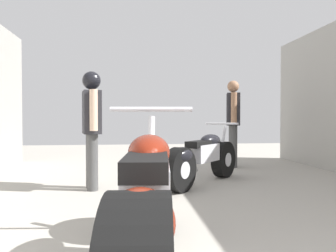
# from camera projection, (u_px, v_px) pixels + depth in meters

# --- Properties ---
(ground_plane) EXTENTS (17.53, 17.53, 0.00)m
(ground_plane) POSITION_uv_depth(u_px,v_px,m) (186.00, 204.00, 3.74)
(ground_plane) COLOR #A8A399
(motorcycle_maroon_cruiser) EXTENTS (0.68, 2.30, 1.07)m
(motorcycle_maroon_cruiser) POSITION_uv_depth(u_px,v_px,m) (147.00, 207.00, 1.97)
(motorcycle_maroon_cruiser) COLOR black
(motorcycle_maroon_cruiser) RESTS_ON ground_plane
(motorcycle_black_naked) EXTENTS (1.41, 1.57, 0.91)m
(motorcycle_black_naked) POSITION_uv_depth(u_px,v_px,m) (203.00, 158.00, 4.86)
(motorcycle_black_naked) COLOR black
(motorcycle_black_naked) RESTS_ON ground_plane
(mechanic_in_blue) EXTENTS (0.36, 0.70, 1.74)m
(mechanic_in_blue) POSITION_uv_depth(u_px,v_px,m) (233.00, 118.00, 6.60)
(mechanic_in_blue) COLOR #4C4C4C
(mechanic_in_blue) RESTS_ON ground_plane
(mechanic_with_helmet) EXTENTS (0.31, 0.64, 1.62)m
(mechanic_with_helmet) POSITION_uv_depth(u_px,v_px,m) (92.00, 119.00, 4.51)
(mechanic_with_helmet) COLOR #4C4C4C
(mechanic_with_helmet) RESTS_ON ground_plane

